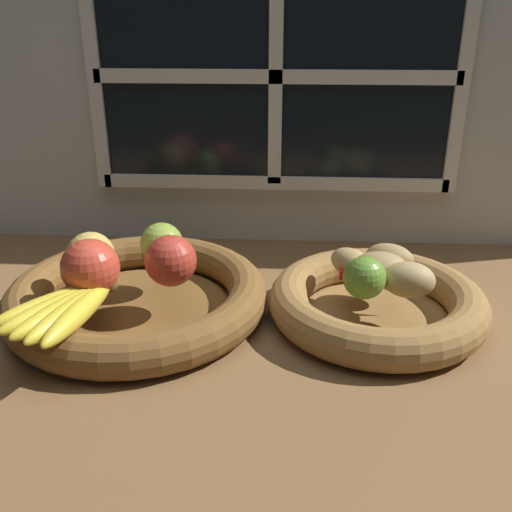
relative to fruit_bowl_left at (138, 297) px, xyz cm
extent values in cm
cube|color=brown|center=(19.31, 1.68, -4.17)|extent=(140.00, 90.00, 3.00)
cube|color=silver|center=(19.31, 31.68, 24.83)|extent=(140.00, 3.00, 55.00)
cube|color=black|center=(19.31, 29.78, 28.33)|extent=(64.00, 0.80, 38.00)
cube|color=white|center=(19.31, 29.18, 28.33)|extent=(2.40, 1.20, 38.00)
cube|color=white|center=(19.31, 29.18, 28.33)|extent=(64.00, 1.20, 2.40)
cube|color=white|center=(-12.69, 29.18, 28.33)|extent=(2.40, 1.20, 40.40)
cube|color=white|center=(51.31, 29.18, 28.33)|extent=(2.40, 1.20, 40.40)
cube|color=white|center=(19.31, 29.18, 9.33)|extent=(64.00, 1.20, 2.40)
cylinder|color=brown|center=(0.00, 0.00, -2.17)|extent=(26.83, 26.83, 1.00)
torus|color=brown|center=(0.00, 0.00, 0.19)|extent=(38.42, 38.42, 5.71)
cylinder|color=olive|center=(35.08, 0.00, -2.17)|extent=(21.02, 21.02, 1.00)
torus|color=olive|center=(35.08, 0.00, 0.19)|extent=(31.34, 31.34, 5.71)
sphere|color=#8CAD3D|center=(2.84, 5.49, 6.31)|extent=(6.54, 6.54, 6.54)
sphere|color=#B73828|center=(5.62, -1.57, 6.71)|extent=(7.34, 7.34, 7.34)
sphere|color=#CC422D|center=(-4.65, -5.13, 7.01)|extent=(7.94, 7.94, 7.94)
sphere|color=#DBB756|center=(-6.35, 0.08, 6.49)|extent=(6.91, 6.91, 6.91)
ellipsoid|color=yellow|center=(-7.99, -10.95, 4.46)|extent=(13.17, 14.01, 2.85)
ellipsoid|color=yellow|center=(-7.08, -11.67, 4.46)|extent=(11.60, 15.14, 2.85)
ellipsoid|color=yellow|center=(-6.07, -12.26, 4.46)|extent=(9.79, 15.96, 2.85)
ellipsoid|color=yellow|center=(-5.00, -12.70, 4.46)|extent=(7.79, 16.46, 2.85)
ellipsoid|color=yellow|center=(-3.87, -12.98, 4.46)|extent=(5.63, 16.63, 2.85)
sphere|color=brown|center=(-2.45, -4.91, 4.46)|extent=(2.56, 2.56, 2.56)
ellipsoid|color=#A38451|center=(35.08, 0.00, 5.47)|extent=(8.51, 6.73, 4.87)
ellipsoid|color=#A38451|center=(37.16, 4.58, 5.19)|extent=(8.51, 7.28, 4.31)
ellipsoid|color=tan|center=(31.33, 2.92, 5.04)|extent=(7.99, 8.57, 4.01)
ellipsoid|color=tan|center=(38.41, -3.33, 5.49)|extent=(7.97, 6.42, 4.90)
sphere|color=olive|center=(32.39, -4.04, 5.96)|extent=(5.84, 5.84, 5.84)
cone|color=red|center=(35.40, 0.91, 4.01)|extent=(11.86, 2.51, 1.95)
camera|label=1|loc=(21.70, -73.71, 39.29)|focal=39.97mm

